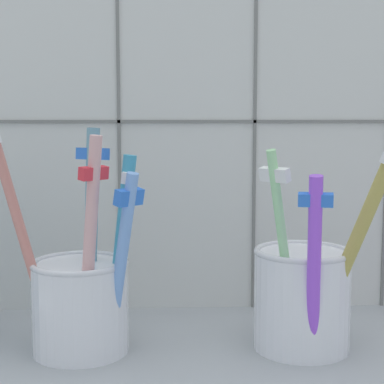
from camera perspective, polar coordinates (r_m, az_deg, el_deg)
name	(u,v)px	position (r cm, az deg, el deg)	size (l,w,h in cm)	color
counter_slab	(192,361)	(51.97, -0.01, -15.17)	(64.00, 22.00, 2.00)	#9EA3A8
tile_wall_back	(187,96)	(60.19, -0.49, 8.78)	(64.00, 2.20, 45.00)	silver
toothbrush_cup_left	(82,295)	(50.19, -10.04, -9.25)	(11.90, 7.68, 18.74)	white
toothbrush_cup_right	(304,294)	(50.79, 10.22, -9.15)	(10.52, 9.31, 17.17)	white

